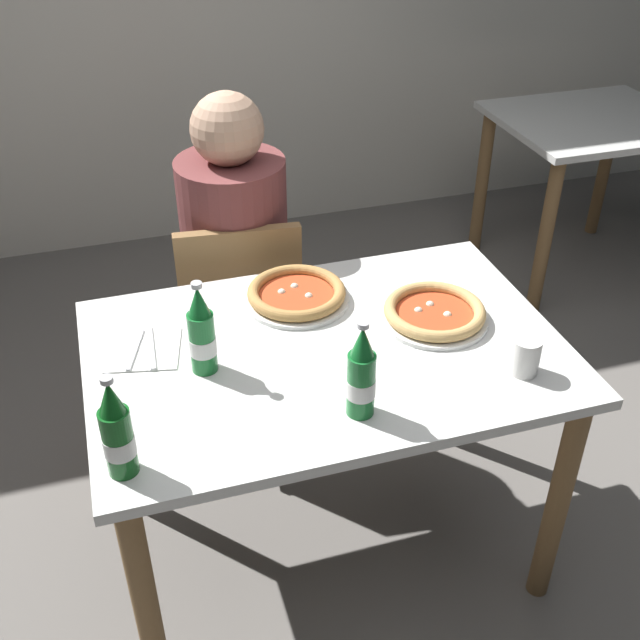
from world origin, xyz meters
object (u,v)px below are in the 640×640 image
diner_seated (238,279)px  beer_bottle_right (117,433)px  napkin_with_cutlery (144,349)px  paper_cup (525,356)px  pizza_margherita_near (297,294)px  beer_bottle_left (363,376)px  dining_table_background (587,152)px  chair_behind_table (240,313)px  dining_table_main (326,382)px  pizza_marinara_far (434,313)px  beer_bottle_center (202,334)px

diner_seated → beer_bottle_right: bearing=-114.4°
napkin_with_cutlery → paper_cup: bearing=-22.3°
pizza_margherita_near → beer_bottle_left: beer_bottle_left is taller
pizza_margherita_near → beer_bottle_right: beer_bottle_right is taller
dining_table_background → paper_cup: size_ratio=8.42×
chair_behind_table → beer_bottle_right: beer_bottle_right is taller
napkin_with_cutlery → paper_cup: (0.87, -0.36, 0.04)m
beer_bottle_left → napkin_with_cutlery: size_ratio=1.15×
pizza_margherita_near → napkin_with_cutlery: size_ratio=1.37×
beer_bottle_right → chair_behind_table: bearing=64.8°
pizza_margherita_near → dining_table_main: bearing=-86.8°
beer_bottle_left → diner_seated: bearing=96.3°
dining_table_background → beer_bottle_left: size_ratio=3.24×
chair_behind_table → dining_table_background: (1.72, 0.64, 0.11)m
pizza_margherita_near → napkin_with_cutlery: (-0.43, -0.11, -0.02)m
dining_table_background → pizza_marinara_far: 1.79m
beer_bottle_left → paper_cup: size_ratio=2.60×
napkin_with_cutlery → pizza_marinara_far: bearing=-6.6°
beer_bottle_right → napkin_with_cutlery: size_ratio=1.15×
beer_bottle_center → beer_bottle_right: (-0.22, -0.29, 0.00)m
diner_seated → paper_cup: (0.53, -0.90, 0.21)m
diner_seated → pizza_marinara_far: diner_seated is taller
diner_seated → pizza_marinara_far: size_ratio=4.16×
paper_cup → napkin_with_cutlery: bearing=157.7°
pizza_margherita_near → pizza_marinara_far: 0.38m
chair_behind_table → napkin_with_cutlery: (-0.34, -0.49, 0.27)m
beer_bottle_center → napkin_with_cutlery: size_ratio=1.15×
beer_bottle_right → napkin_with_cutlery: beer_bottle_right is taller
dining_table_background → pizza_marinara_far: pizza_marinara_far is taller
beer_bottle_center → napkin_with_cutlery: 0.21m
napkin_with_cutlery → dining_table_background: bearing=28.9°
dining_table_background → pizza_marinara_far: bearing=-136.7°
diner_seated → beer_bottle_left: diner_seated is taller
pizza_margherita_near → beer_bottle_left: 0.50m
chair_behind_table → pizza_marinara_far: bearing=132.2°
diner_seated → beer_bottle_left: 0.96m
dining_table_background → diner_seated: bearing=-160.8°
beer_bottle_left → paper_cup: 0.43m
dining_table_main → chair_behind_table: bearing=99.9°
beer_bottle_center → dining_table_main: bearing=0.0°
chair_behind_table → beer_bottle_right: size_ratio=3.44×
pizza_margherita_near → beer_bottle_left: (0.02, -0.49, 0.08)m
dining_table_background → beer_bottle_center: 2.31m
beer_bottle_center → napkin_with_cutlery: (-0.14, 0.12, -0.10)m
dining_table_background → pizza_marinara_far: (-1.30, -1.22, 0.18)m
dining_table_background → beer_bottle_center: beer_bottle_center is taller
dining_table_main → diner_seated: 0.67m
diner_seated → napkin_with_cutlery: diner_seated is taller
beer_bottle_right → pizza_margherita_near: bearing=45.2°
diner_seated → dining_table_background: (1.71, 0.59, 0.01)m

